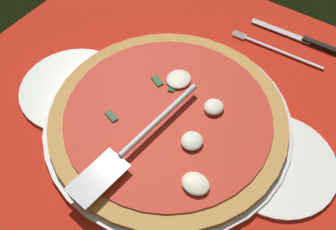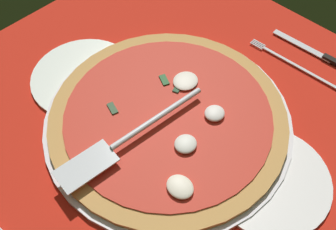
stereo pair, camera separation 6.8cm
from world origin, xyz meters
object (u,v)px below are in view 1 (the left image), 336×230
Objects in this scene: pizza at (169,116)px; place_setting_far at (289,45)px; dinner_plate_left at (75,88)px; dinner_plate_right at (277,163)px; pizza_server at (135,143)px.

place_setting_far is (10.08, 31.18, -1.65)cm from pizza.
pizza is at bearing 69.91° from place_setting_far.
dinner_plate_left is 1.04× the size of dinner_plate_right.
pizza_server is 1.37× the size of place_setting_far.
dinner_plate_left is at bearing -98.67° from pizza_server.
dinner_plate_right is at bearing 9.81° from dinner_plate_left.
pizza_server reaches higher than place_setting_far.
dinner_plate_right is at bearing 8.73° from pizza.
place_setting_far is at bearing 49.64° from dinner_plate_left.
pizza is 2.02× the size of place_setting_far.
dinner_plate_left and dinner_plate_right have the same top height.
place_setting_far reaches higher than dinner_plate_right.
pizza is (19.64, 3.78, 1.51)cm from dinner_plate_left.
pizza reaches higher than place_setting_far.
pizza_server reaches higher than dinner_plate_left.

